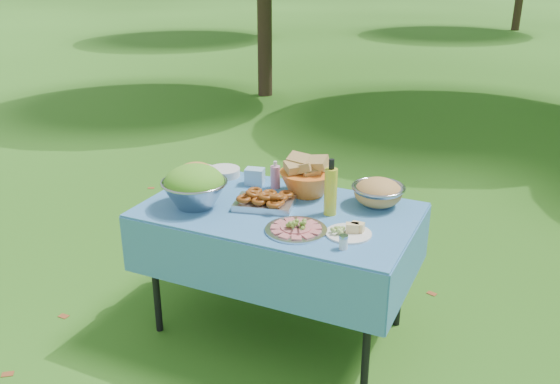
# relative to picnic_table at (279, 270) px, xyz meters

# --- Properties ---
(ground) EXTENTS (80.00, 80.00, 0.00)m
(ground) POSITION_rel_picnic_table_xyz_m (0.00, 0.00, -0.38)
(ground) COLOR #19370A
(ground) RESTS_ON ground
(picnic_table) EXTENTS (1.46, 0.86, 0.76)m
(picnic_table) POSITION_rel_picnic_table_xyz_m (0.00, 0.00, 0.00)
(picnic_table) COLOR #70B2D7
(picnic_table) RESTS_ON ground
(salad_bowl) EXTENTS (0.37, 0.37, 0.23)m
(salad_bowl) POSITION_rel_picnic_table_xyz_m (-0.43, -0.16, 0.50)
(salad_bowl) COLOR #9C9EA4
(salad_bowl) RESTS_ON picnic_table
(pasta_bowl_white) EXTENTS (0.31, 0.31, 0.14)m
(pasta_bowl_white) POSITION_rel_picnic_table_xyz_m (-0.60, 0.11, 0.45)
(pasta_bowl_white) COLOR silver
(pasta_bowl_white) RESTS_ON picnic_table
(plate_stack) EXTENTS (0.26, 0.26, 0.05)m
(plate_stack) POSITION_rel_picnic_table_xyz_m (-0.53, 0.32, 0.41)
(plate_stack) COLOR silver
(plate_stack) RESTS_ON picnic_table
(wipes_box) EXTENTS (0.12, 0.10, 0.10)m
(wipes_box) POSITION_rel_picnic_table_xyz_m (-0.29, 0.27, 0.43)
(wipes_box) COLOR #94C7EA
(wipes_box) RESTS_ON picnic_table
(sanitizer_bottle) EXTENTS (0.06, 0.06, 0.16)m
(sanitizer_bottle) POSITION_rel_picnic_table_xyz_m (-0.15, 0.28, 0.46)
(sanitizer_bottle) COLOR pink
(sanitizer_bottle) RESTS_ON picnic_table
(bread_bowl) EXTENTS (0.42, 0.42, 0.21)m
(bread_bowl) POSITION_rel_picnic_table_xyz_m (0.06, 0.26, 0.49)
(bread_bowl) COLOR orange
(bread_bowl) RESTS_ON picnic_table
(pasta_bowl_steel) EXTENTS (0.31, 0.31, 0.15)m
(pasta_bowl_steel) POSITION_rel_picnic_table_xyz_m (0.47, 0.28, 0.46)
(pasta_bowl_steel) COLOR #9C9EA4
(pasta_bowl_steel) RESTS_ON picnic_table
(fried_tray) EXTENTS (0.36, 0.29, 0.07)m
(fried_tray) POSITION_rel_picnic_table_xyz_m (-0.08, -0.00, 0.42)
(fried_tray) COLOR silver
(fried_tray) RESTS_ON picnic_table
(charcuterie_platter) EXTENTS (0.33, 0.33, 0.07)m
(charcuterie_platter) POSITION_rel_picnic_table_xyz_m (0.19, -0.21, 0.42)
(charcuterie_platter) COLOR silver
(charcuterie_platter) RESTS_ON picnic_table
(oil_bottle) EXTENTS (0.07, 0.07, 0.31)m
(oil_bottle) POSITION_rel_picnic_table_xyz_m (0.28, 0.05, 0.53)
(oil_bottle) COLOR gold
(oil_bottle) RESTS_ON picnic_table
(cheese_plate) EXTENTS (0.30, 0.30, 0.06)m
(cheese_plate) POSITION_rel_picnic_table_xyz_m (0.45, -0.14, 0.41)
(cheese_plate) COLOR silver
(cheese_plate) RESTS_ON picnic_table
(shaker) EXTENTS (0.05, 0.05, 0.07)m
(shaker) POSITION_rel_picnic_table_xyz_m (0.47, -0.30, 0.42)
(shaker) COLOR silver
(shaker) RESTS_ON picnic_table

